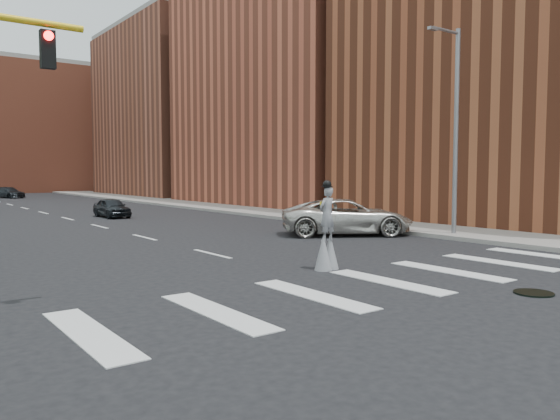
% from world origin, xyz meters
% --- Properties ---
extents(ground_plane, '(160.00, 160.00, 0.00)m').
position_xyz_m(ground_plane, '(0.00, 0.00, 0.00)').
color(ground_plane, black).
rests_on(ground_plane, ground).
extents(sidewalk_right, '(5.00, 90.00, 0.18)m').
position_xyz_m(sidewalk_right, '(12.50, 25.00, 0.09)').
color(sidewalk_right, gray).
rests_on(sidewalk_right, ground).
extents(manhole, '(0.90, 0.90, 0.04)m').
position_xyz_m(manhole, '(3.00, -2.00, 0.02)').
color(manhole, black).
rests_on(manhole, ground).
extents(building_near, '(16.00, 20.00, 22.00)m').
position_xyz_m(building_near, '(22.00, 8.00, 11.00)').
color(building_near, brown).
rests_on(building_near, ground).
extents(building_mid, '(16.00, 22.00, 24.00)m').
position_xyz_m(building_mid, '(22.00, 30.00, 12.00)').
color(building_mid, '#A74F34').
rests_on(building_mid, ground).
extents(building_far, '(16.00, 22.00, 20.00)m').
position_xyz_m(building_far, '(22.00, 54.00, 10.00)').
color(building_far, brown).
rests_on(building_far, ground).
extents(building_backdrop, '(26.00, 14.00, 18.00)m').
position_xyz_m(building_backdrop, '(6.00, 78.00, 9.00)').
color(building_backdrop, '#A74F34').
rests_on(building_backdrop, ground).
extents(streetlight, '(2.05, 0.20, 9.00)m').
position_xyz_m(streetlight, '(10.90, 6.00, 4.90)').
color(streetlight, slate).
rests_on(streetlight, ground).
extents(stilt_performer, '(0.83, 0.58, 2.63)m').
position_xyz_m(stilt_performer, '(1.19, 3.31, 0.98)').
color(stilt_performer, '#362315').
rests_on(stilt_performer, ground).
extents(suv_crossing, '(6.46, 5.43, 1.64)m').
position_xyz_m(suv_crossing, '(7.87, 9.51, 0.82)').
color(suv_crossing, beige).
rests_on(suv_crossing, ground).
extents(car_near, '(1.51, 3.62, 1.22)m').
position_xyz_m(car_near, '(2.55, 25.36, 0.61)').
color(car_near, black).
rests_on(car_near, ground).
extents(car_far, '(3.20, 4.52, 1.21)m').
position_xyz_m(car_far, '(2.29, 57.30, 0.61)').
color(car_far, black).
rests_on(car_far, ground).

